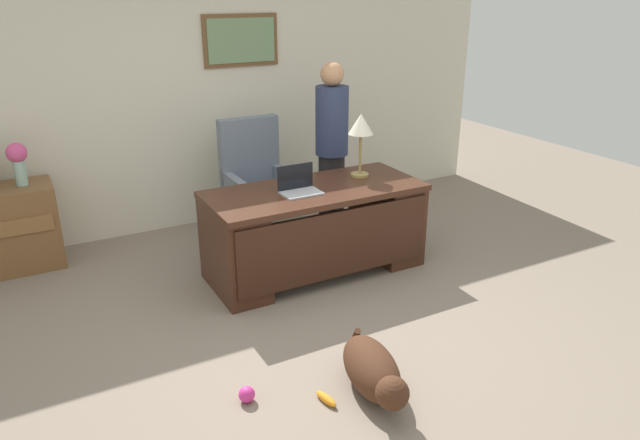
% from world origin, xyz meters
% --- Properties ---
extents(ground_plane, '(12.00, 12.00, 0.00)m').
position_xyz_m(ground_plane, '(0.00, 0.00, 0.00)').
color(ground_plane, gray).
extents(back_wall, '(7.00, 0.16, 2.70)m').
position_xyz_m(back_wall, '(0.00, 2.60, 1.35)').
color(back_wall, beige).
rests_on(back_wall, ground_plane).
extents(desk, '(1.85, 0.81, 0.77)m').
position_xyz_m(desk, '(0.48, 0.89, 0.42)').
color(desk, '#422316').
rests_on(desk, ground_plane).
extents(armchair, '(0.60, 0.59, 1.17)m').
position_xyz_m(armchair, '(0.35, 1.90, 0.51)').
color(armchair, slate).
rests_on(armchair, ground_plane).
extents(person_standing, '(0.32, 0.32, 1.70)m').
position_xyz_m(person_standing, '(1.06, 1.65, 0.88)').
color(person_standing, '#262323').
rests_on(person_standing, ground_plane).
extents(dog_lying, '(0.42, 0.78, 0.30)m').
position_xyz_m(dog_lying, '(-0.00, -0.75, 0.16)').
color(dog_lying, '#472819').
rests_on(dog_lying, ground_plane).
extents(laptop, '(0.32, 0.22, 0.22)m').
position_xyz_m(laptop, '(0.31, 0.89, 0.83)').
color(laptop, '#B2B5BA').
rests_on(laptop, desk).
extents(desk_lamp, '(0.22, 0.22, 0.56)m').
position_xyz_m(desk_lamp, '(0.99, 1.03, 1.21)').
color(desk_lamp, '#9E8447').
rests_on(desk_lamp, desk).
extents(vase_with_flowers, '(0.17, 0.17, 0.37)m').
position_xyz_m(vase_with_flowers, '(-1.68, 2.25, 0.99)').
color(vase_with_flowers, '#9BC2B1').
rests_on(vase_with_flowers, credenza).
extents(dog_toy_ball, '(0.10, 0.10, 0.10)m').
position_xyz_m(dog_toy_ball, '(-0.73, -0.46, 0.05)').
color(dog_toy_ball, '#D8338C').
rests_on(dog_toy_ball, ground_plane).
extents(dog_toy_bone, '(0.08, 0.19, 0.05)m').
position_xyz_m(dog_toy_bone, '(-0.31, -0.70, 0.03)').
color(dog_toy_bone, orange).
rests_on(dog_toy_bone, ground_plane).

